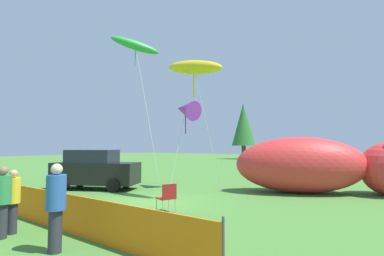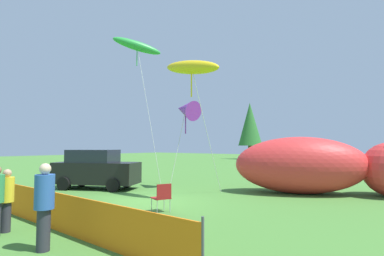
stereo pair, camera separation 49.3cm
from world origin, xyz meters
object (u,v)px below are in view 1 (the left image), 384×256
(folding_chair, at_px, (167,196))
(inflatable_cat, at_px, (318,167))
(kite_green_fish, at_px, (135,46))
(spectator_in_blue_shirt, at_px, (2,199))
(kite_purple_delta, at_px, (186,110))
(kite_yellow_hero, at_px, (194,68))
(spectator_in_grey_shirt, at_px, (56,204))
(spectator_in_white_shirt, at_px, (13,199))
(parked_car, at_px, (95,170))

(folding_chair, height_order, inflatable_cat, inflatable_cat)
(folding_chair, bearing_deg, kite_green_fish, -14.27)
(spectator_in_blue_shirt, bearing_deg, folding_chair, 73.42)
(spectator_in_blue_shirt, distance_m, kite_purple_delta, 10.16)
(inflatable_cat, xyz_separation_m, kite_purple_delta, (-6.15, -2.32, 2.95))
(kite_yellow_hero, bearing_deg, kite_green_fish, 158.26)
(inflatable_cat, relative_size, spectator_in_grey_shirt, 4.24)
(spectator_in_white_shirt, bearing_deg, spectator_in_grey_shirt, -1.08)
(parked_car, distance_m, kite_green_fish, 8.47)
(spectator_in_white_shirt, relative_size, spectator_in_grey_shirt, 0.87)
(parked_car, distance_m, spectator_in_white_shirt, 7.80)
(spectator_in_white_shirt, relative_size, kite_green_fish, 0.17)
(spectator_in_white_shirt, bearing_deg, kite_purple_delta, 99.53)
(parked_car, xyz_separation_m, spectator_in_white_shirt, (5.00, -5.99, -0.12))
(folding_chair, distance_m, kite_purple_delta, 6.87)
(kite_purple_delta, bearing_deg, spectator_in_white_shirt, -80.47)
(inflatable_cat, distance_m, kite_green_fish, 13.04)
(inflatable_cat, bearing_deg, kite_green_fish, 165.34)
(parked_car, relative_size, spectator_in_white_shirt, 2.82)
(spectator_in_white_shirt, bearing_deg, folding_chair, 69.52)
(folding_chair, height_order, kite_yellow_hero, kite_yellow_hero)
(parked_car, relative_size, kite_purple_delta, 0.95)
(folding_chair, bearing_deg, kite_purple_delta, -36.94)
(kite_yellow_hero, bearing_deg, folding_chair, -72.34)
(inflatable_cat, distance_m, kite_purple_delta, 7.21)
(spectator_in_blue_shirt, distance_m, kite_yellow_hero, 8.56)
(inflatable_cat, bearing_deg, spectator_in_blue_shirt, -135.83)
(folding_chair, bearing_deg, inflatable_cat, -91.85)
(folding_chair, distance_m, spectator_in_white_shirt, 4.50)
(kite_green_fish, height_order, kite_yellow_hero, kite_green_fish)
(spectator_in_grey_shirt, bearing_deg, kite_yellow_hero, 101.87)
(kite_green_fish, bearing_deg, kite_purple_delta, -4.28)
(parked_car, bearing_deg, spectator_in_white_shirt, -77.31)
(folding_chair, relative_size, spectator_in_white_shirt, 0.59)
(folding_chair, distance_m, kite_green_fish, 12.23)
(spectator_in_blue_shirt, xyz_separation_m, kite_yellow_hero, (0.52, 7.15, 4.67))
(folding_chair, xyz_separation_m, kite_yellow_hero, (-0.83, 2.62, 5.07))
(kite_purple_delta, bearing_deg, folding_chair, -57.82)
(spectator_in_white_shirt, bearing_deg, kite_yellow_hero, 83.82)
(spectator_in_blue_shirt, bearing_deg, spectator_in_grey_shirt, 8.29)
(spectator_in_blue_shirt, relative_size, spectator_in_grey_shirt, 0.94)
(inflatable_cat, relative_size, kite_purple_delta, 1.64)
(parked_car, distance_m, kite_purple_delta, 5.66)
(kite_purple_delta, xyz_separation_m, kite_yellow_hero, (2.28, -2.32, 1.45))
(inflatable_cat, distance_m, spectator_in_blue_shirt, 12.59)
(parked_car, bearing_deg, inflatable_cat, 2.54)
(spectator_in_blue_shirt, relative_size, kite_purple_delta, 0.36)
(inflatable_cat, height_order, kite_purple_delta, kite_purple_delta)
(spectator_in_white_shirt, distance_m, spectator_in_grey_shirt, 2.19)
(spectator_in_grey_shirt, bearing_deg, spectator_in_blue_shirt, -171.71)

